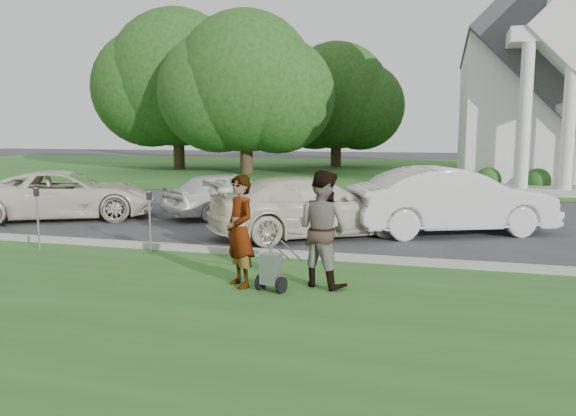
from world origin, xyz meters
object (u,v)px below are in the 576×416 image
at_px(parking_meter_far, 37,211).
at_px(parking_meter_near, 150,214).
at_px(car_b, 230,194).
at_px(car_d, 451,201).
at_px(tree_far, 177,85).
at_px(person_left, 240,232).
at_px(church, 552,68).
at_px(striping_cart, 271,270).
at_px(car_a, 66,195).
at_px(person_right, 322,230).
at_px(car_c, 311,207).
at_px(tree_left, 246,88).
at_px(tree_back, 336,101).

bearing_deg(parking_meter_far, parking_meter_near, 9.29).
xyz_separation_m(car_b, car_d, (6.48, -1.25, 0.15)).
bearing_deg(tree_far, person_left, -61.66).
distance_m(church, striping_cart, 26.83).
bearing_deg(car_a, striping_cart, -152.55).
bearing_deg(person_right, car_a, -7.63).
xyz_separation_m(parking_meter_far, car_c, (5.34, 3.18, -0.13)).
xyz_separation_m(person_left, car_a, (-7.52, 5.54, -0.22)).
xyz_separation_m(tree_far, person_right, (15.72, -26.32, -4.73)).
bearing_deg(car_b, car_a, 58.31).
distance_m(person_right, car_d, 6.07).
distance_m(car_c, car_d, 3.58).
bearing_deg(parking_meter_near, person_right, -21.17).
bearing_deg(car_b, person_left, 149.05).
bearing_deg(church, tree_left, -176.21).
bearing_deg(person_right, striping_cart, 59.56).
bearing_deg(person_right, car_c, -51.83).
height_order(church, car_a, church).
bearing_deg(car_d, car_b, 54.72).
xyz_separation_m(tree_back, car_c, (4.50, -26.97, -3.99)).
bearing_deg(person_left, tree_left, 152.58).
bearing_deg(striping_cart, tree_back, 114.56).
distance_m(striping_cart, car_b, 8.33).
xyz_separation_m(tree_left, car_c, (8.51, -18.97, -4.37)).
bearing_deg(parking_meter_far, car_a, 119.76).
height_order(parking_meter_far, car_b, same).
xyz_separation_m(tree_far, car_b, (11.34, -19.39, -5.01)).
bearing_deg(person_left, car_b, 155.77).
xyz_separation_m(church, parking_meter_near, (-11.37, -22.87, -5.11)).
height_order(tree_far, person_left, tree_far).
distance_m(parking_meter_far, car_c, 6.21).
relative_size(church, car_c, 4.76).
height_order(tree_back, car_d, tree_back).
bearing_deg(tree_far, tree_back, 26.56).
bearing_deg(person_right, tree_back, -57.04).
height_order(car_a, car_d, car_d).
distance_m(person_left, car_a, 9.34).
height_order(person_left, car_c, person_left).
bearing_deg(church, tree_back, 152.15).
bearing_deg(tree_back, car_a, -96.76).
relative_size(tree_far, car_b, 2.89).
height_order(striping_cart, car_c, car_c).
xyz_separation_m(striping_cart, car_b, (-3.65, 7.48, 0.32)).
height_order(striping_cart, parking_meter_far, parking_meter_far).
distance_m(tree_left, car_a, 18.73).
bearing_deg(person_left, car_d, 103.83).
bearing_deg(car_a, car_c, -123.47).
relative_size(striping_cart, parking_meter_near, 0.74).
bearing_deg(person_left, striping_cart, 29.65).
relative_size(car_a, car_c, 1.01).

